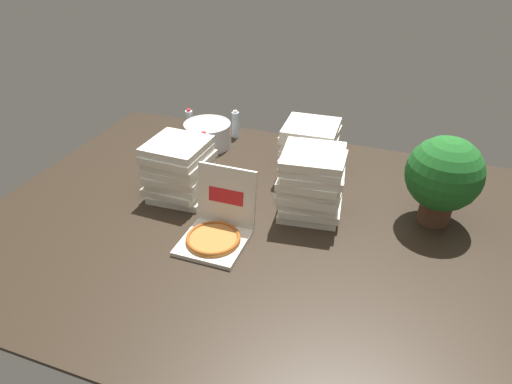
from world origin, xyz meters
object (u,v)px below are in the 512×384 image
object	(u,v)px
water_bottle_1	(205,147)
water_bottle_3	(173,143)
potted_plant	(444,176)
ice_bucket	(208,134)
pizza_stack_left_near	(179,169)
pizza_stack_right_far	(311,183)
water_bottle_2	(190,123)
pizza_stack_left_mid	(310,149)
water_bottle_0	(236,124)
open_pizza_box	(217,227)

from	to	relation	value
water_bottle_1	water_bottle_3	xyz separation A→B (m)	(-0.24, -0.03, 0.00)
water_bottle_1	potted_plant	distance (m)	1.59
ice_bucket	water_bottle_3	bearing A→B (deg)	-121.64
water_bottle_3	pizza_stack_left_near	bearing A→B (deg)	-56.60
pizza_stack_right_far	water_bottle_1	world-z (taller)	pizza_stack_right_far
pizza_stack_left_near	water_bottle_2	size ratio (longest dim) A/B	1.72
pizza_stack_left_mid	water_bottle_0	bearing A→B (deg)	152.54
pizza_stack_right_far	water_bottle_0	bearing A→B (deg)	134.74
pizza_stack_left_mid	pizza_stack_left_near	distance (m)	0.88
pizza_stack_right_far	water_bottle_1	size ratio (longest dim) A/B	1.85
water_bottle_0	potted_plant	world-z (taller)	potted_plant
pizza_stack_right_far	water_bottle_3	distance (m)	1.16
water_bottle_0	potted_plant	bearing A→B (deg)	-23.46
water_bottle_0	pizza_stack_right_far	bearing A→B (deg)	-45.26
pizza_stack_left_mid	pizza_stack_left_near	world-z (taller)	same
pizza_stack_left_mid	water_bottle_0	xyz separation A→B (m)	(-0.68, 0.36, -0.07)
pizza_stack_left_mid	water_bottle_2	distance (m)	1.07
pizza_stack_left_mid	water_bottle_2	world-z (taller)	pizza_stack_left_mid
pizza_stack_right_far	water_bottle_0	xyz separation A→B (m)	(-0.81, 0.82, -0.10)
pizza_stack_left_near	water_bottle_3	world-z (taller)	pizza_stack_left_near
pizza_stack_right_far	ice_bucket	world-z (taller)	pizza_stack_right_far
pizza_stack_right_far	potted_plant	xyz separation A→B (m)	(0.70, 0.16, 0.10)
pizza_stack_left_near	potted_plant	distance (m)	1.54
potted_plant	water_bottle_3	bearing A→B (deg)	173.91
pizza_stack_left_near	water_bottle_1	bearing A→B (deg)	96.28
water_bottle_0	water_bottle_3	xyz separation A→B (m)	(-0.30, -0.46, 0.00)
ice_bucket	water_bottle_2	size ratio (longest dim) A/B	1.60
pizza_stack_left_mid	pizza_stack_left_near	bearing A→B (deg)	-142.02
pizza_stack_left_near	water_bottle_1	world-z (taller)	pizza_stack_left_near
ice_bucket	potted_plant	bearing A→B (deg)	-15.04
pizza_stack_left_mid	ice_bucket	world-z (taller)	pizza_stack_left_mid
water_bottle_3	water_bottle_0	bearing A→B (deg)	57.35
water_bottle_1	open_pizza_box	bearing A→B (deg)	-60.46
water_bottle_2	water_bottle_3	xyz separation A→B (m)	(0.06, -0.37, 0.00)
open_pizza_box	potted_plant	bearing A→B (deg)	27.67
pizza_stack_left_near	ice_bucket	size ratio (longest dim) A/B	1.07
water_bottle_1	potted_plant	xyz separation A→B (m)	(1.57, -0.22, 0.20)
open_pizza_box	water_bottle_0	size ratio (longest dim) A/B	1.84
water_bottle_1	water_bottle_2	world-z (taller)	same
pizza_stack_left_mid	water_bottle_1	xyz separation A→B (m)	(-0.74, -0.08, -0.07)
pizza_stack_right_far	water_bottle_1	bearing A→B (deg)	156.39
pizza_stack_left_mid	ice_bucket	xyz separation A→B (m)	(-0.83, 0.14, -0.09)
ice_bucket	water_bottle_1	xyz separation A→B (m)	(0.08, -0.23, 0.02)
open_pizza_box	pizza_stack_right_far	xyz separation A→B (m)	(0.41, 0.42, 0.13)
pizza_stack_left_near	potted_plant	world-z (taller)	potted_plant
water_bottle_3	ice_bucket	bearing A→B (deg)	58.36
open_pizza_box	ice_bucket	world-z (taller)	open_pizza_box
water_bottle_0	water_bottle_3	distance (m)	0.55
ice_bucket	water_bottle_0	world-z (taller)	water_bottle_0
ice_bucket	water_bottle_1	size ratio (longest dim) A/B	1.60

